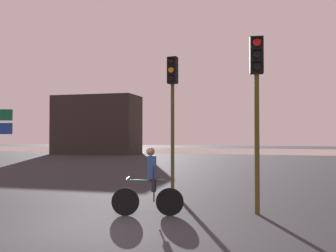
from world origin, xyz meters
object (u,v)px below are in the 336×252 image
traffic_light_near_right (257,90)px  cyclist (150,181)px  traffic_light_center (172,98)px  distant_building (97,125)px

traffic_light_near_right → cyclist: 3.39m
traffic_light_center → distant_building: bearing=-51.0°
distant_building → cyclist: distant_building is taller
traffic_light_center → cyclist: (0.39, -3.66, -2.32)m
traffic_light_center → cyclist: bearing=103.9°
distant_building → traffic_light_center: distant_building is taller
distant_building → cyclist: (14.04, -26.25, -2.10)m
distant_building → traffic_light_near_right: (16.48, -25.38, 0.08)m
traffic_light_center → traffic_light_near_right: bearing=143.2°
distant_building → cyclist: bearing=-61.9°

